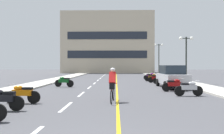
% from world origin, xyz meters
% --- Properties ---
extents(ground_plane, '(140.00, 140.00, 0.00)m').
position_xyz_m(ground_plane, '(0.00, 21.00, 0.00)').
color(ground_plane, '#47474C').
extents(curb_left, '(2.40, 72.00, 0.12)m').
position_xyz_m(curb_left, '(-7.20, 24.00, 0.06)').
color(curb_left, '#B7B2A8').
rests_on(curb_left, ground).
extents(curb_right, '(2.40, 72.00, 0.12)m').
position_xyz_m(curb_right, '(7.20, 24.00, 0.06)').
color(curb_right, '#B7B2A8').
rests_on(curb_right, ground).
extents(lane_dash_1, '(0.14, 2.20, 0.01)m').
position_xyz_m(lane_dash_1, '(-2.00, 6.00, 0.00)').
color(lane_dash_1, silver).
rests_on(lane_dash_1, ground).
extents(lane_dash_2, '(0.14, 2.20, 0.01)m').
position_xyz_m(lane_dash_2, '(-2.00, 10.00, 0.00)').
color(lane_dash_2, silver).
rests_on(lane_dash_2, ground).
extents(lane_dash_3, '(0.14, 2.20, 0.01)m').
position_xyz_m(lane_dash_3, '(-2.00, 14.00, 0.00)').
color(lane_dash_3, silver).
rests_on(lane_dash_3, ground).
extents(lane_dash_4, '(0.14, 2.20, 0.01)m').
position_xyz_m(lane_dash_4, '(-2.00, 18.00, 0.00)').
color(lane_dash_4, silver).
rests_on(lane_dash_4, ground).
extents(lane_dash_5, '(0.14, 2.20, 0.01)m').
position_xyz_m(lane_dash_5, '(-2.00, 22.00, 0.00)').
color(lane_dash_5, silver).
rests_on(lane_dash_5, ground).
extents(lane_dash_6, '(0.14, 2.20, 0.01)m').
position_xyz_m(lane_dash_6, '(-2.00, 26.00, 0.00)').
color(lane_dash_6, silver).
rests_on(lane_dash_6, ground).
extents(lane_dash_7, '(0.14, 2.20, 0.01)m').
position_xyz_m(lane_dash_7, '(-2.00, 30.00, 0.00)').
color(lane_dash_7, silver).
rests_on(lane_dash_7, ground).
extents(lane_dash_8, '(0.14, 2.20, 0.01)m').
position_xyz_m(lane_dash_8, '(-2.00, 34.00, 0.00)').
color(lane_dash_8, silver).
rests_on(lane_dash_8, ground).
extents(lane_dash_9, '(0.14, 2.20, 0.01)m').
position_xyz_m(lane_dash_9, '(-2.00, 38.00, 0.00)').
color(lane_dash_9, silver).
rests_on(lane_dash_9, ground).
extents(lane_dash_10, '(0.14, 2.20, 0.01)m').
position_xyz_m(lane_dash_10, '(-2.00, 42.00, 0.00)').
color(lane_dash_10, silver).
rests_on(lane_dash_10, ground).
extents(lane_dash_11, '(0.14, 2.20, 0.01)m').
position_xyz_m(lane_dash_11, '(-2.00, 46.00, 0.00)').
color(lane_dash_11, silver).
rests_on(lane_dash_11, ground).
extents(centre_line_yellow, '(0.12, 66.00, 0.01)m').
position_xyz_m(centre_line_yellow, '(0.25, 24.00, 0.00)').
color(centre_line_yellow, gold).
rests_on(centre_line_yellow, ground).
extents(office_building, '(21.96, 9.68, 14.63)m').
position_xyz_m(office_building, '(-1.85, 49.78, 7.31)').
color(office_building, '#BCAD93').
rests_on(office_building, ground).
extents(street_lamp_mid, '(1.46, 0.36, 4.63)m').
position_xyz_m(street_lamp_mid, '(7.33, 18.21, 3.55)').
color(street_lamp_mid, black).
rests_on(street_lamp_mid, curb_right).
extents(street_lamp_far, '(1.46, 0.36, 5.24)m').
position_xyz_m(street_lamp_far, '(7.21, 30.99, 3.94)').
color(street_lamp_far, black).
rests_on(street_lamp_far, curb_right).
extents(parked_car_near, '(1.95, 4.22, 1.82)m').
position_xyz_m(parked_car_near, '(4.72, 13.92, 0.92)').
color(parked_car_near, black).
rests_on(parked_car_near, ground).
extents(motorcycle_1, '(1.70, 0.60, 0.92)m').
position_xyz_m(motorcycle_1, '(-4.32, 5.14, 0.47)').
color(motorcycle_1, black).
rests_on(motorcycle_1, ground).
extents(motorcycle_2, '(1.70, 0.60, 0.92)m').
position_xyz_m(motorcycle_2, '(-4.27, 6.74, 0.47)').
color(motorcycle_2, black).
rests_on(motorcycle_2, ground).
extents(motorcycle_3, '(1.70, 0.60, 0.92)m').
position_xyz_m(motorcycle_3, '(4.48, 9.29, 0.47)').
color(motorcycle_3, black).
rests_on(motorcycle_3, ground).
extents(motorcycle_4, '(1.70, 0.60, 0.92)m').
position_xyz_m(motorcycle_4, '(4.22, 11.43, 0.47)').
color(motorcycle_4, black).
rests_on(motorcycle_4, ground).
extents(motorcycle_5, '(1.68, 0.66, 0.92)m').
position_xyz_m(motorcycle_5, '(-4.18, 14.31, 0.47)').
color(motorcycle_5, black).
rests_on(motorcycle_5, ground).
extents(motorcycle_6, '(1.67, 0.68, 0.92)m').
position_xyz_m(motorcycle_6, '(4.65, 17.19, 0.47)').
color(motorcycle_6, black).
rests_on(motorcycle_6, ground).
extents(motorcycle_7, '(1.70, 0.60, 0.92)m').
position_xyz_m(motorcycle_7, '(4.41, 18.74, 0.47)').
color(motorcycle_7, black).
rests_on(motorcycle_7, ground).
extents(motorcycle_8, '(1.70, 0.60, 0.92)m').
position_xyz_m(motorcycle_8, '(4.33, 20.72, 0.47)').
color(motorcycle_8, black).
rests_on(motorcycle_8, ground).
extents(motorcycle_9, '(1.68, 0.67, 0.92)m').
position_xyz_m(motorcycle_9, '(4.49, 22.84, 0.47)').
color(motorcycle_9, black).
rests_on(motorcycle_9, ground).
extents(cyclist_rider, '(0.42, 1.77, 1.71)m').
position_xyz_m(cyclist_rider, '(0.00, 7.26, 0.89)').
color(cyclist_rider, black).
rests_on(cyclist_rider, ground).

